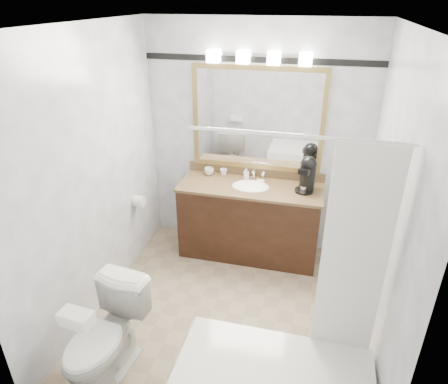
# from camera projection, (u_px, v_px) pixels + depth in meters

# --- Properties ---
(room) EXTENTS (2.42, 2.62, 2.52)m
(room) POSITION_uv_depth(u_px,v_px,m) (228.00, 194.00, 3.18)
(room) COLOR gray
(room) RESTS_ON ground
(vanity) EXTENTS (1.53, 0.58, 0.97)m
(vanity) POSITION_uv_depth(u_px,v_px,m) (250.00, 219.00, 4.42)
(vanity) COLOR black
(vanity) RESTS_ON ground
(mirror) EXTENTS (1.40, 0.04, 1.10)m
(mirror) POSITION_uv_depth(u_px,v_px,m) (257.00, 119.00, 4.18)
(mirror) COLOR #9A7E45
(mirror) RESTS_ON room
(vanity_light_bar) EXTENTS (1.02, 0.14, 0.12)m
(vanity_light_bar) POSITION_uv_depth(u_px,v_px,m) (259.00, 57.00, 3.85)
(vanity_light_bar) COLOR silver
(vanity_light_bar) RESTS_ON room
(accent_stripe) EXTENTS (2.40, 0.01, 0.06)m
(accent_stripe) POSITION_uv_depth(u_px,v_px,m) (260.00, 60.00, 3.93)
(accent_stripe) COLOR black
(accent_stripe) RESTS_ON room
(tp_roll) EXTENTS (0.11, 0.12, 0.12)m
(tp_roll) POSITION_uv_depth(u_px,v_px,m) (139.00, 201.00, 4.25)
(tp_roll) COLOR white
(tp_roll) RESTS_ON room
(toilet) EXTENTS (0.52, 0.80, 0.77)m
(toilet) POSITION_uv_depth(u_px,v_px,m) (104.00, 339.00, 2.96)
(toilet) COLOR white
(toilet) RESTS_ON ground
(tissue_box) EXTENTS (0.23, 0.14, 0.09)m
(tissue_box) POSITION_uv_depth(u_px,v_px,m) (76.00, 318.00, 2.56)
(tissue_box) COLOR white
(tissue_box) RESTS_ON toilet
(coffee_maker) EXTENTS (0.20, 0.24, 0.37)m
(coffee_maker) POSITION_uv_depth(u_px,v_px,m) (308.00, 173.00, 4.08)
(coffee_maker) COLOR black
(coffee_maker) RESTS_ON vanity
(cup_left) EXTENTS (0.14, 0.14, 0.08)m
(cup_left) POSITION_uv_depth(u_px,v_px,m) (209.00, 171.00, 4.49)
(cup_left) COLOR white
(cup_left) RESTS_ON vanity
(cup_right) EXTENTS (0.10, 0.10, 0.07)m
(cup_right) POSITION_uv_depth(u_px,v_px,m) (224.00, 172.00, 4.48)
(cup_right) COLOR white
(cup_right) RESTS_ON vanity
(soap_bottle_a) EXTENTS (0.06, 0.07, 0.12)m
(soap_bottle_a) POSITION_uv_depth(u_px,v_px,m) (246.00, 174.00, 4.38)
(soap_bottle_a) COLOR white
(soap_bottle_a) RESTS_ON vanity
(soap_bar) EXTENTS (0.08, 0.05, 0.02)m
(soap_bar) POSITION_uv_depth(u_px,v_px,m) (261.00, 181.00, 4.32)
(soap_bar) COLOR beige
(soap_bar) RESTS_ON vanity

